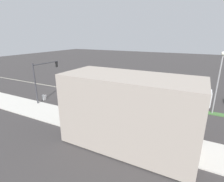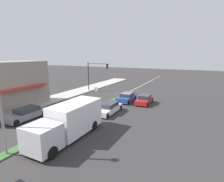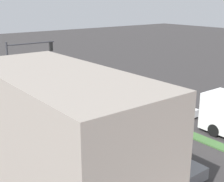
% 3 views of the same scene
% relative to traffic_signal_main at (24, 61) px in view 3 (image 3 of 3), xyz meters
% --- Properties ---
extents(lane_marking_center, '(0.16, 60.00, 0.01)m').
position_rel_traffic_signal_main_xyz_m(lane_marking_center, '(-6.12, -0.76, -3.90)').
color(lane_marking_center, beige).
rests_on(lane_marking_center, ground).
extents(building_corner_store, '(5.36, 10.95, 6.07)m').
position_rel_traffic_signal_main_xyz_m(building_corner_store, '(4.50, 14.83, -0.74)').
color(building_corner_store, gray).
rests_on(building_corner_store, sidewalk_right).
extents(traffic_signal_main, '(4.59, 0.34, 5.60)m').
position_rel_traffic_signal_main_xyz_m(traffic_signal_main, '(0.00, 0.00, 0.00)').
color(traffic_signal_main, '#333338').
rests_on(traffic_signal_main, sidewalk_right).
extents(pedestrian, '(0.34, 0.34, 1.72)m').
position_rel_traffic_signal_main_xyz_m(pedestrian, '(2.34, 11.82, -2.88)').
color(pedestrian, '#282D42').
rests_on(pedestrian, sidewalk_right).
extents(warning_aframe_sign, '(0.45, 0.53, 0.84)m').
position_rel_traffic_signal_main_xyz_m(warning_aframe_sign, '(-0.06, -0.35, -3.47)').
color(warning_aframe_sign, silver).
rests_on(warning_aframe_sign, ground).
extents(suv_grey, '(1.88, 4.41, 1.30)m').
position_rel_traffic_signal_main_xyz_m(suv_grey, '(-1.12, 16.11, -3.26)').
color(suv_grey, slate).
rests_on(suv_grey, ground).
extents(van_white, '(1.85, 4.51, 1.26)m').
position_rel_traffic_signal_main_xyz_m(van_white, '(-8.32, 10.07, -3.29)').
color(van_white, silver).
rests_on(van_white, ground).
extents(hatchback_red, '(1.74, 3.82, 1.31)m').
position_rel_traffic_signal_main_xyz_m(hatchback_red, '(-11.12, 4.08, -3.28)').
color(hatchback_red, '#AD1E1E').
rests_on(hatchback_red, ground).
extents(coupe_blue, '(1.88, 3.99, 1.32)m').
position_rel_traffic_signal_main_xyz_m(coupe_blue, '(-8.32, 4.07, -3.26)').
color(coupe_blue, '#284793').
rests_on(coupe_blue, ground).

